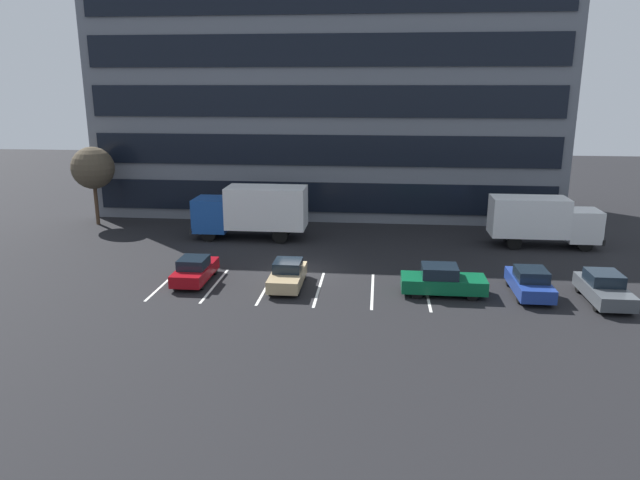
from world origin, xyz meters
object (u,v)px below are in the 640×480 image
box_truck_white (542,219)px  sedan_maroon (195,270)px  box_truck_blue (252,210)px  sedan_tan (288,275)px  sedan_charcoal (604,288)px  bare_tree (93,168)px  sedan_forest (442,281)px  sedan_navy (530,282)px

box_truck_white → sedan_maroon: size_ratio=1.82×
box_truck_blue → sedan_maroon: bearing=-97.2°
box_truck_white → sedan_tan: bearing=-148.2°
box_truck_white → sedan_charcoal: bearing=-87.6°
bare_tree → sedan_maroon: bearing=-47.0°
box_truck_blue → sedan_tan: box_truck_blue is taller
sedan_forest → sedan_charcoal: sedan_forest is taller
sedan_navy → box_truck_blue: bearing=149.4°
sedan_navy → sedan_charcoal: bearing=-10.2°
sedan_charcoal → sedan_maroon: bearing=177.5°
box_truck_blue → sedan_forest: box_truck_blue is taller
sedan_forest → bare_tree: (-24.74, 13.05, 3.59)m
sedan_charcoal → sedan_navy: bearing=169.8°
box_truck_white → box_truck_blue: bearing=179.7°
sedan_navy → sedan_tan: (-12.44, 0.05, -0.02)m
sedan_maroon → bare_tree: bare_tree is taller
sedan_navy → sedan_forest: sedan_forest is taller
sedan_charcoal → box_truck_blue: bearing=152.5°
box_truck_white → sedan_navy: 10.12m
box_truck_blue → sedan_forest: 15.68m
sedan_navy → sedan_charcoal: (3.40, -0.61, 0.02)m
box_truck_blue → bare_tree: (-12.76, 3.02, 2.26)m
sedan_forest → sedan_tan: sedan_forest is taller
sedan_maroon → sedan_forest: size_ratio=0.91×
box_truck_blue → sedan_charcoal: 22.34m
box_truck_blue → sedan_navy: bearing=-30.6°
sedan_maroon → sedan_navy: bearing=-1.0°
box_truck_blue → box_truck_white: bearing=-0.3°
bare_tree → sedan_charcoal: bearing=-22.3°
sedan_forest → box_truck_blue: bearing=140.0°
sedan_forest → sedan_maroon: bearing=177.2°
sedan_maroon → sedan_charcoal: sedan_charcoal is taller
box_truck_blue → bare_tree: size_ratio=1.33×
box_truck_white → bare_tree: 32.36m
box_truck_blue → sedan_tan: 10.52m
box_truck_blue → sedan_maroon: box_truck_blue is taller
sedan_forest → bare_tree: 28.20m
box_truck_blue → sedan_forest: size_ratio=1.85×
sedan_tan → sedan_forest: bearing=-2.7°
sedan_forest → bare_tree: bare_tree is taller
sedan_maroon → bare_tree: (-11.58, 12.41, 3.66)m
sedan_navy → box_truck_white: bearing=72.8°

